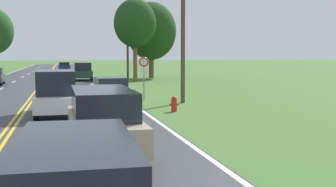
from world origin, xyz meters
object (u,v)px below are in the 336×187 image
at_px(traffic_sign, 144,68).
at_px(car_dark_blue_hatchback_horizon, 64,66).
at_px(tree_behind_sign, 151,31).
at_px(car_white_van_mid_near, 56,92).
at_px(fire_hydrant, 174,104).
at_px(car_dark_green_suv_distant, 83,71).
at_px(car_silver_sedan_mid_far, 111,88).
at_px(tree_mid_treeline, 135,23).
at_px(car_champagne_suv_approaching, 103,119).

xyz_separation_m(traffic_sign, car_dark_blue_hatchback_horizon, (-4.43, 46.81, -1.13)).
distance_m(tree_behind_sign, car_white_van_mid_near, 29.73).
relative_size(traffic_sign, tree_behind_sign, 0.30).
distance_m(car_white_van_mid_near, car_dark_blue_hatchback_horizon, 51.61).
xyz_separation_m(fire_hydrant, car_dark_blue_hatchback_horizon, (-4.92, 51.77, 0.42)).
relative_size(fire_hydrant, car_dark_green_suv_distant, 0.17).
bearing_deg(car_dark_green_suv_distant, car_silver_sedan_mid_far, 3.40).
bearing_deg(car_silver_sedan_mid_far, car_dark_blue_hatchback_horizon, -179.43).
bearing_deg(car_silver_sedan_mid_far, tree_mid_treeline, 163.01).
distance_m(car_silver_sedan_mid_far, car_dark_blue_hatchback_horizon, 46.38).
bearing_deg(car_dark_green_suv_distant, car_dark_blue_hatchback_horizon, -174.49).
bearing_deg(car_silver_sedan_mid_far, traffic_sign, 72.39).
bearing_deg(traffic_sign, car_dark_blue_hatchback_horizon, 95.40).
height_order(traffic_sign, car_white_van_mid_near, traffic_sign).
distance_m(car_champagne_suv_approaching, car_white_van_mid_near, 7.82).
xyz_separation_m(tree_behind_sign, car_silver_sedan_mid_far, (-7.04, -22.36, -4.56)).
height_order(tree_behind_sign, car_champagne_suv_approaching, tree_behind_sign).
bearing_deg(fire_hydrant, car_white_van_mid_near, 178.29).
height_order(traffic_sign, tree_behind_sign, tree_behind_sign).
bearing_deg(tree_behind_sign, traffic_sign, -102.72).
xyz_separation_m(traffic_sign, tree_mid_treeline, (2.29, 16.72, 3.74)).
relative_size(fire_hydrant, traffic_sign, 0.29).
relative_size(traffic_sign, car_white_van_mid_near, 0.58).
relative_size(traffic_sign, car_silver_sedan_mid_far, 0.55).
relative_size(fire_hydrant, tree_behind_sign, 0.09).
relative_size(tree_behind_sign, car_dark_green_suv_distant, 2.00).
bearing_deg(car_dark_blue_hatchback_horizon, tree_mid_treeline, 10.62).
bearing_deg(car_dark_green_suv_distant, traffic_sign, 8.52).
bearing_deg(tree_behind_sign, tree_mid_treeline, -115.04).
bearing_deg(car_silver_sedan_mid_far, car_white_van_mid_near, -31.87).
xyz_separation_m(traffic_sign, car_champagne_suv_approaching, (-3.50, -12.50, -0.99)).
xyz_separation_m(car_white_van_mid_near, car_dark_green_suv_distant, (2.29, 25.44, -0.05)).
bearing_deg(traffic_sign, tree_mid_treeline, 82.20).
xyz_separation_m(fire_hydrant, car_dark_green_suv_distant, (-3.06, 25.60, 0.60)).
bearing_deg(car_dark_green_suv_distant, tree_mid_treeline, 52.55).
relative_size(car_dark_green_suv_distant, car_dark_blue_hatchback_horizon, 0.98).
height_order(car_champagne_suv_approaching, car_dark_green_suv_distant, car_dark_green_suv_distant).
distance_m(traffic_sign, car_dark_green_suv_distant, 20.81).
xyz_separation_m(car_champagne_suv_approaching, car_silver_sedan_mid_far, (1.62, 13.01, -0.21)).
bearing_deg(fire_hydrant, traffic_sign, 95.72).
height_order(tree_behind_sign, tree_mid_treeline, tree_behind_sign).
distance_m(tree_mid_treeline, car_dark_green_suv_distant, 7.81).
height_order(car_champagne_suv_approaching, car_white_van_mid_near, car_white_van_mid_near).
distance_m(fire_hydrant, car_silver_sedan_mid_far, 5.97).
height_order(fire_hydrant, car_dark_blue_hatchback_horizon, car_dark_blue_hatchback_horizon).
distance_m(tree_behind_sign, tree_mid_treeline, 6.80).
height_order(car_dark_green_suv_distant, car_dark_blue_hatchback_horizon, car_dark_green_suv_distant).
bearing_deg(car_dark_green_suv_distant, car_white_van_mid_near, -3.69).
bearing_deg(tree_behind_sign, car_silver_sedan_mid_far, -107.47).
xyz_separation_m(traffic_sign, car_white_van_mid_near, (-4.85, -4.80, -0.90)).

